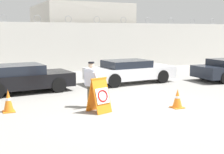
{
  "coord_description": "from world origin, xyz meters",
  "views": [
    {
      "loc": [
        -5.02,
        -9.46,
        2.75
      ],
      "look_at": [
        -0.07,
        1.53,
        0.97
      ],
      "focal_mm": 50.0,
      "sensor_mm": 36.0,
      "label": 1
    }
  ],
  "objects_px": {
    "traffic_cone_near": "(8,101)",
    "traffic_cone_mid": "(177,99)",
    "security_guard": "(91,82)",
    "barricade_sign": "(100,95)",
    "parked_car_front_coupe": "(22,78)",
    "parked_car_rear_sedan": "(130,71)"
  },
  "relations": [
    {
      "from": "barricade_sign",
      "to": "traffic_cone_mid",
      "type": "distance_m",
      "value": 2.85
    },
    {
      "from": "security_guard",
      "to": "parked_car_rear_sedan",
      "type": "xyz_separation_m",
      "value": [
        3.74,
        4.22,
        -0.28
      ]
    },
    {
      "from": "security_guard",
      "to": "traffic_cone_near",
      "type": "distance_m",
      "value": 2.93
    },
    {
      "from": "traffic_cone_mid",
      "to": "parked_car_rear_sedan",
      "type": "distance_m",
      "value": 5.67
    },
    {
      "from": "security_guard",
      "to": "traffic_cone_mid",
      "type": "distance_m",
      "value": 3.16
    },
    {
      "from": "security_guard",
      "to": "parked_car_rear_sedan",
      "type": "relative_size",
      "value": 0.34
    },
    {
      "from": "parked_car_front_coupe",
      "to": "traffic_cone_mid",
      "type": "bearing_deg",
      "value": -54.26
    },
    {
      "from": "barricade_sign",
      "to": "traffic_cone_near",
      "type": "bearing_deg",
      "value": 138.28
    },
    {
      "from": "security_guard",
      "to": "traffic_cone_mid",
      "type": "bearing_deg",
      "value": 27.97
    },
    {
      "from": "barricade_sign",
      "to": "parked_car_rear_sedan",
      "type": "distance_m",
      "value": 6.22
    },
    {
      "from": "security_guard",
      "to": "barricade_sign",
      "type": "bearing_deg",
      "value": -34.88
    },
    {
      "from": "traffic_cone_near",
      "to": "traffic_cone_mid",
      "type": "xyz_separation_m",
      "value": [
        5.62,
        -1.89,
        -0.04
      ]
    },
    {
      "from": "barricade_sign",
      "to": "security_guard",
      "type": "bearing_deg",
      "value": 73.82
    },
    {
      "from": "barricade_sign",
      "to": "traffic_cone_mid",
      "type": "height_order",
      "value": "barricade_sign"
    },
    {
      "from": "security_guard",
      "to": "traffic_cone_mid",
      "type": "relative_size",
      "value": 2.41
    },
    {
      "from": "traffic_cone_near",
      "to": "parked_car_front_coupe",
      "type": "height_order",
      "value": "parked_car_front_coupe"
    },
    {
      "from": "traffic_cone_mid",
      "to": "parked_car_front_coupe",
      "type": "bearing_deg",
      "value": 131.14
    },
    {
      "from": "security_guard",
      "to": "parked_car_front_coupe",
      "type": "distance_m",
      "value": 4.37
    },
    {
      "from": "traffic_cone_near",
      "to": "parked_car_front_coupe",
      "type": "xyz_separation_m",
      "value": [
        0.98,
        3.42,
        0.26
      ]
    },
    {
      "from": "traffic_cone_near",
      "to": "traffic_cone_mid",
      "type": "bearing_deg",
      "value": -18.61
    },
    {
      "from": "security_guard",
      "to": "parked_car_front_coupe",
      "type": "bearing_deg",
      "value": 169.03
    },
    {
      "from": "traffic_cone_near",
      "to": "security_guard",
      "type": "bearing_deg",
      "value": -10.63
    }
  ]
}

